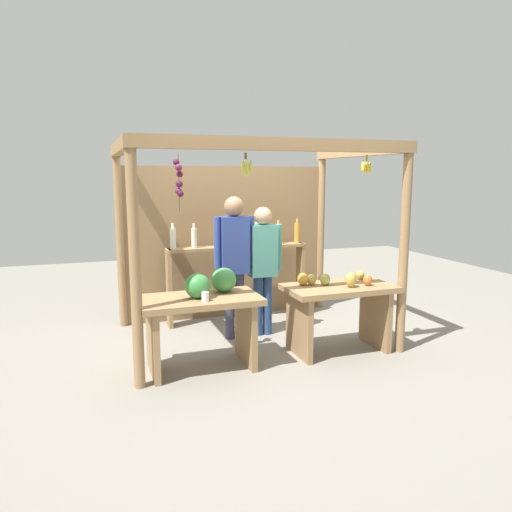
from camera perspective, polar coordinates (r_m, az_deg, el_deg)
name	(u,v)px	position (r m, az deg, el deg)	size (l,w,h in m)	color
ground_plane	(251,337)	(5.86, -0.64, -9.52)	(12.00, 12.00, 0.00)	gray
market_stall	(239,223)	(5.98, -2.01, 3.90)	(2.90, 2.06, 2.25)	#99754C
fruit_counter_left	(203,309)	(4.83, -6.21, -6.23)	(1.17, 0.64, 0.98)	#99754C
fruit_counter_right	(338,303)	(5.36, 9.66, -5.42)	(1.17, 0.64, 0.90)	#99754C
bottle_shelf_unit	(238,260)	(6.35, -2.18, -0.50)	(1.86, 0.22, 1.36)	#99754C
vendor_man	(234,254)	(5.60, -2.57, 0.22)	(0.48, 0.23, 1.67)	#383A51
vendor_woman	(263,260)	(5.74, 0.80, -0.43)	(0.48, 0.21, 1.54)	navy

